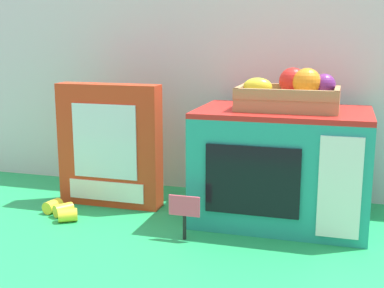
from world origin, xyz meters
name	(u,v)px	position (x,y,z in m)	size (l,w,h in m)	color
ground_plane	(195,211)	(0.00, 0.00, 0.00)	(1.70, 1.70, 0.00)	#219E54
display_back_panel	(216,89)	(0.00, 0.21, 0.29)	(1.61, 0.03, 0.59)	silver
toy_microwave	(282,166)	(0.22, 0.00, 0.14)	(0.40, 0.27, 0.27)	teal
food_groups_crate	(292,94)	(0.23, 0.01, 0.31)	(0.23, 0.16, 0.10)	#A37F51
cookie_set_box	(110,146)	(-0.23, -0.01, 0.16)	(0.27, 0.06, 0.32)	red
price_sign	(184,211)	(0.03, -0.19, 0.07)	(0.07, 0.01, 0.10)	black
loose_toy_banana	(61,210)	(-0.31, -0.13, 0.02)	(0.12, 0.10, 0.03)	yellow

